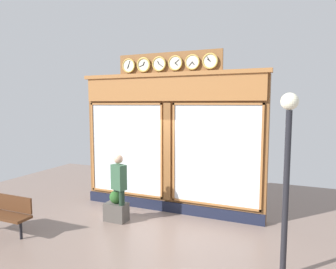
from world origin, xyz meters
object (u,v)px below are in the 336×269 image
at_px(pedestrian, 119,185).
at_px(street_lamp, 287,155).
at_px(street_bench, 5,211).
at_px(planter_box, 116,212).

relative_size(pedestrian, street_lamp, 0.55).
relative_size(pedestrian, street_bench, 1.21).
bearing_deg(pedestrian, street_bench, 38.37).
distance_m(street_lamp, street_bench, 6.06).
height_order(pedestrian, street_lamp, street_lamp).
bearing_deg(planter_box, street_lamp, 165.53).
height_order(pedestrian, street_bench, pedestrian).
relative_size(pedestrian, planter_box, 3.02).
relative_size(street_lamp, planter_box, 5.53).
xyz_separation_m(street_lamp, planter_box, (3.93, -1.01, -1.86)).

